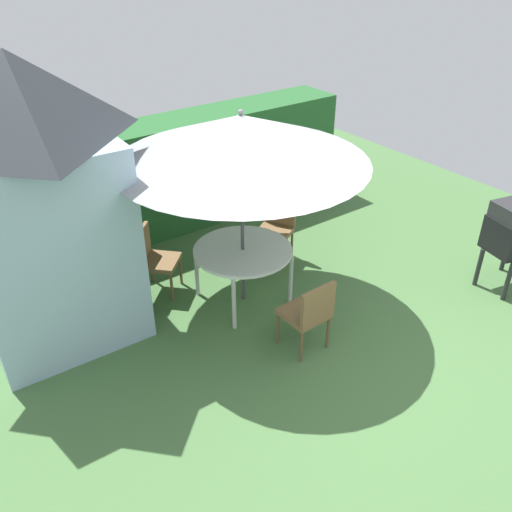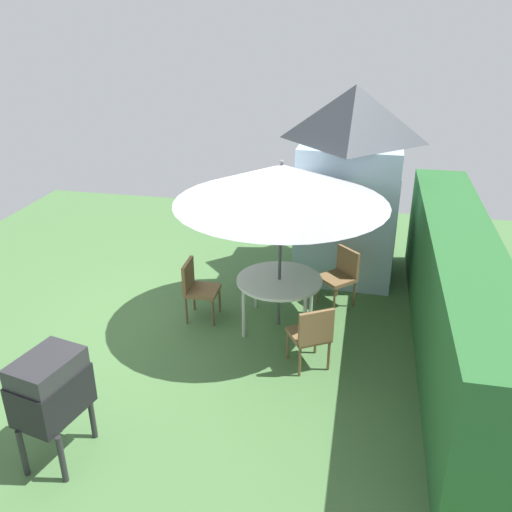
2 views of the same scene
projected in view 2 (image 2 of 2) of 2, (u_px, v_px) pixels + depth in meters
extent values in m
plane|color=#47703D|center=(198.00, 324.00, 8.08)|extent=(11.00, 11.00, 0.00)
cube|color=#28602D|center=(455.00, 296.00, 7.09)|extent=(6.09, 0.83, 1.69)
cube|color=#9EBCD1|center=(348.00, 209.00, 9.26)|extent=(1.67, 1.64, 2.30)
pyramid|color=#33383D|center=(355.00, 113.00, 8.61)|extent=(1.77, 1.73, 0.87)
cube|color=gray|center=(395.00, 227.00, 9.20)|extent=(0.69, 0.05, 1.79)
cylinder|color=white|center=(279.00, 280.00, 7.77)|extent=(1.22, 1.22, 0.04)
cylinder|color=beige|center=(256.00, 287.00, 8.38)|extent=(0.05, 0.05, 0.70)
cylinder|color=beige|center=(244.00, 315.00, 7.62)|extent=(0.05, 0.05, 0.70)
cylinder|color=beige|center=(312.00, 292.00, 8.23)|extent=(0.05, 0.05, 0.70)
cylinder|color=beige|center=(305.00, 321.00, 7.46)|extent=(0.05, 0.05, 0.70)
cylinder|color=#4C4C51|center=(280.00, 249.00, 7.57)|extent=(0.04, 0.04, 2.40)
cone|color=gray|center=(281.00, 184.00, 7.19)|extent=(2.88, 2.88, 0.52)
sphere|color=#4C4C51|center=(282.00, 162.00, 7.07)|extent=(0.06, 0.06, 0.06)
cube|color=black|center=(51.00, 394.00, 5.39)|extent=(0.79, 0.64, 0.45)
cube|color=#2B2B2E|center=(46.00, 367.00, 5.26)|extent=(0.75, 0.61, 0.20)
cylinder|color=#262628|center=(56.00, 411.00, 5.91)|extent=(0.06, 0.06, 0.55)
cylinder|color=#262628|center=(23.00, 453.00, 5.36)|extent=(0.06, 0.06, 0.55)
cylinder|color=#262628|center=(92.00, 417.00, 5.84)|extent=(0.06, 0.06, 0.55)
cylinder|color=#262628|center=(62.00, 459.00, 5.28)|extent=(0.06, 0.06, 0.55)
cube|color=olive|center=(309.00, 334.00, 6.98)|extent=(0.63, 0.63, 0.06)
cube|color=olive|center=(316.00, 328.00, 6.71)|extent=(0.28, 0.42, 0.45)
cylinder|color=brown|center=(300.00, 361.00, 6.84)|extent=(0.04, 0.04, 0.45)
cylinder|color=brown|center=(329.00, 355.00, 6.96)|extent=(0.04, 0.04, 0.45)
cylinder|color=brown|center=(288.00, 344.00, 7.19)|extent=(0.04, 0.04, 0.45)
cylinder|color=brown|center=(316.00, 339.00, 7.30)|extent=(0.04, 0.04, 0.45)
cube|color=olive|center=(337.00, 279.00, 8.42)|extent=(0.65, 0.65, 0.06)
cube|color=olive|center=(348.00, 262.00, 8.43)|extent=(0.36, 0.36, 0.45)
cylinder|color=brown|center=(354.00, 293.00, 8.46)|extent=(0.04, 0.04, 0.45)
cylinder|color=brown|center=(337.00, 283.00, 8.77)|extent=(0.04, 0.04, 0.45)
cylinder|color=brown|center=(334.00, 300.00, 8.26)|extent=(0.04, 0.04, 0.45)
cylinder|color=brown|center=(318.00, 290.00, 8.57)|extent=(0.04, 0.04, 0.45)
cube|color=olive|center=(203.00, 291.00, 8.06)|extent=(0.47, 0.47, 0.06)
cube|color=olive|center=(188.00, 276.00, 8.00)|extent=(0.46, 0.06, 0.45)
cylinder|color=brown|center=(194.00, 297.00, 8.37)|extent=(0.04, 0.04, 0.45)
cylinder|color=brown|center=(186.00, 309.00, 8.01)|extent=(0.04, 0.04, 0.45)
cylinder|color=brown|center=(219.00, 299.00, 8.30)|extent=(0.04, 0.04, 0.45)
cylinder|color=brown|center=(213.00, 312.00, 7.95)|extent=(0.04, 0.04, 0.45)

